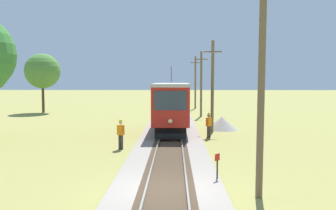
# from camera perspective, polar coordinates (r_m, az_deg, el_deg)

# --- Properties ---
(ground_plane) EXTENTS (260.00, 260.00, 0.00)m
(ground_plane) POSITION_cam_1_polar(r_m,az_deg,el_deg) (12.90, -0.21, -14.29)
(ground_plane) COLOR olive
(track_ballast) EXTENTS (4.20, 120.00, 0.18)m
(track_ballast) POSITION_cam_1_polar(r_m,az_deg,el_deg) (12.88, -0.21, -13.91)
(track_ballast) COLOR gray
(track_ballast) RESTS_ON ground
(sleeper_bed) EXTENTS (2.04, 120.00, 0.01)m
(sleeper_bed) POSITION_cam_1_polar(r_m,az_deg,el_deg) (12.85, -0.21, -13.51)
(sleeper_bed) COLOR #423323
(sleeper_bed) RESTS_ON track_ballast
(rail_left) EXTENTS (0.07, 120.00, 0.14)m
(rail_left) POSITION_cam_1_polar(r_m,az_deg,el_deg) (12.86, -3.50, -13.19)
(rail_left) COLOR gray
(rail_left) RESTS_ON track_ballast
(rail_right) EXTENTS (0.07, 120.00, 0.14)m
(rail_right) POSITION_cam_1_polar(r_m,az_deg,el_deg) (12.83, 3.10, -13.23)
(rail_right) COLOR gray
(rail_right) RESTS_ON track_ballast
(red_tram) EXTENTS (2.60, 8.54, 4.79)m
(red_tram) POSITION_cam_1_polar(r_m,az_deg,el_deg) (26.23, 0.51, -0.00)
(red_tram) COLOR red
(red_tram) RESTS_ON rail_right
(utility_pole_foreground) EXTENTS (1.40, 0.39, 8.03)m
(utility_pole_foreground) POSITION_cam_1_polar(r_m,az_deg,el_deg) (12.21, 15.02, 4.15)
(utility_pole_foreground) COLOR brown
(utility_pole_foreground) RESTS_ON ground
(utility_pole_near_tram) EXTENTS (1.40, 0.41, 7.11)m
(utility_pole_near_tram) POSITION_cam_1_polar(r_m,az_deg,el_deg) (27.36, 7.27, 3.19)
(utility_pole_near_tram) COLOR brown
(utility_pole_near_tram) RESTS_ON ground
(utility_pole_mid) EXTENTS (1.40, 0.25, 7.23)m
(utility_pole_mid) POSITION_cam_1_polar(r_m,az_deg,el_deg) (38.96, 5.44, 3.55)
(utility_pole_mid) COLOR brown
(utility_pole_mid) RESTS_ON ground
(utility_pole_far) EXTENTS (1.40, 0.41, 7.44)m
(utility_pole_far) POSITION_cam_1_polar(r_m,az_deg,el_deg) (49.99, 4.49, 3.79)
(utility_pole_far) COLOR brown
(utility_pole_far) RESTS_ON ground
(trackside_signal_marker) EXTENTS (0.21, 0.21, 1.18)m
(trackside_signal_marker) POSITION_cam_1_polar(r_m,az_deg,el_deg) (14.09, 8.04, -9.92)
(trackside_signal_marker) COLOR black
(trackside_signal_marker) RESTS_ON ground
(gravel_pile) EXTENTS (2.65, 2.65, 1.07)m
(gravel_pile) POSITION_cam_1_polar(r_m,az_deg,el_deg) (29.05, 8.79, -2.94)
(gravel_pile) COLOR #9E998E
(gravel_pile) RESTS_ON ground
(track_worker) EXTENTS (0.45, 0.40, 1.78)m
(track_worker) POSITION_cam_1_polar(r_m,az_deg,el_deg) (20.70, -7.73, -4.51)
(track_worker) COLOR #38332D
(track_worker) RESTS_ON ground
(second_worker) EXTENTS (0.44, 0.44, 1.78)m
(second_worker) POSITION_cam_1_polar(r_m,az_deg,el_deg) (24.60, 6.68, -3.14)
(second_worker) COLOR #38332D
(second_worker) RESTS_ON ground
(tree_right_far) EXTENTS (4.34, 4.34, 7.36)m
(tree_right_far) POSITION_cam_1_polar(r_m,az_deg,el_deg) (46.30, -19.82, 5.23)
(tree_right_far) COLOR #4C3823
(tree_right_far) RESTS_ON ground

